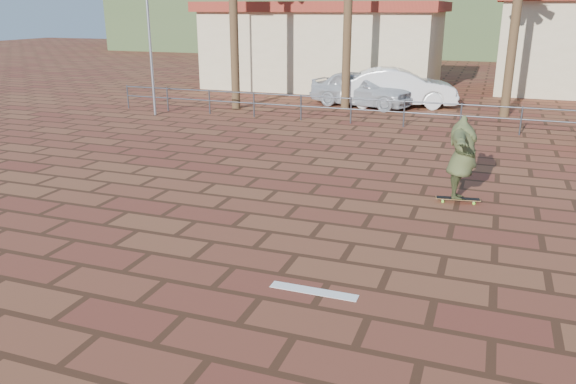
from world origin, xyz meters
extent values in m
plane|color=brown|center=(0.00, 0.00, 0.00)|extent=(120.00, 120.00, 0.00)
cube|color=white|center=(0.70, -1.20, 0.00)|extent=(1.40, 0.22, 0.01)
cylinder|color=#47494F|center=(-12.00, 12.00, 0.50)|extent=(0.06, 0.06, 1.00)
cylinder|color=#47494F|center=(-10.00, 12.00, 0.50)|extent=(0.06, 0.06, 1.00)
cylinder|color=#47494F|center=(-8.00, 12.00, 0.50)|extent=(0.06, 0.06, 1.00)
cylinder|color=#47494F|center=(-6.00, 12.00, 0.50)|extent=(0.06, 0.06, 1.00)
cylinder|color=#47494F|center=(-4.00, 12.00, 0.50)|extent=(0.06, 0.06, 1.00)
cylinder|color=#47494F|center=(-2.00, 12.00, 0.50)|extent=(0.06, 0.06, 1.00)
cylinder|color=#47494F|center=(0.00, 12.00, 0.50)|extent=(0.06, 0.06, 1.00)
cylinder|color=#47494F|center=(2.00, 12.00, 0.50)|extent=(0.06, 0.06, 1.00)
cylinder|color=#47494F|center=(4.00, 12.00, 0.50)|extent=(0.06, 0.06, 1.00)
cylinder|color=#47494F|center=(0.00, 12.00, 0.95)|extent=(24.00, 0.05, 0.05)
cylinder|color=#47494F|center=(0.00, 12.00, 0.55)|extent=(24.00, 0.05, 0.05)
cylinder|color=gray|center=(-10.00, 11.00, 4.00)|extent=(0.10, 0.10, 8.00)
cylinder|color=brown|center=(-7.50, 13.50, 3.50)|extent=(0.36, 0.36, 7.00)
cylinder|color=brown|center=(-3.00, 15.00, 4.10)|extent=(0.36, 0.36, 8.20)
cylinder|color=brown|center=(3.50, 15.50, 3.25)|extent=(0.36, 0.36, 6.50)
cube|color=beige|center=(-6.00, 22.00, 2.00)|extent=(12.00, 7.00, 4.00)
cube|color=maroon|center=(-6.00, 22.00, 4.25)|extent=(12.60, 7.60, 0.50)
cube|color=#384C28|center=(0.00, 50.00, 3.00)|extent=(70.00, 18.00, 6.00)
cube|color=#384C28|center=(-22.00, 56.00, 4.00)|extent=(35.00, 14.00, 8.00)
cube|color=olive|center=(2.51, 3.94, 0.08)|extent=(1.00, 0.36, 0.02)
cube|color=black|center=(2.51, 3.94, 0.09)|extent=(0.96, 0.34, 0.00)
cube|color=silver|center=(2.17, 3.89, 0.06)|extent=(0.08, 0.17, 0.03)
cube|color=silver|center=(2.84, 3.99, 0.06)|extent=(0.08, 0.17, 0.03)
cylinder|color=#77D02C|center=(2.19, 3.79, 0.03)|extent=(0.07, 0.04, 0.06)
cylinder|color=#77D02C|center=(2.16, 3.99, 0.03)|extent=(0.07, 0.04, 0.06)
cylinder|color=#77D02C|center=(2.86, 3.89, 0.03)|extent=(0.07, 0.04, 0.06)
cylinder|color=#77D02C|center=(2.83, 4.09, 0.03)|extent=(0.07, 0.04, 0.06)
imported|color=#434A28|center=(2.51, 3.94, 1.04)|extent=(0.84, 2.38, 1.90)
imported|color=#B2B5B9|center=(-2.51, 16.00, 0.79)|extent=(4.92, 2.90, 1.57)
imported|color=silver|center=(-1.00, 16.50, 0.83)|extent=(5.34, 2.94, 1.67)
camera|label=1|loc=(3.00, -8.68, 4.20)|focal=35.00mm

